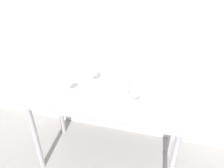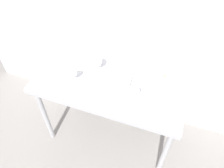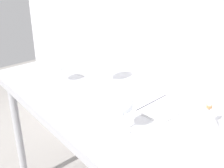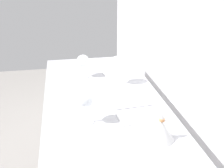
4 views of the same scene
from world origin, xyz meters
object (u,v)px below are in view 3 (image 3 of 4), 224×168
Objects in this scene: wine_glass_near_left at (59,65)px; tasting_sheet_lower at (89,69)px; wine_glass_far_left at (105,61)px; decanter_funnel at (207,117)px; wine_glass_near_right at (124,105)px; tasting_sheet_upper at (92,97)px; open_notebook at (152,103)px.

wine_glass_near_left is 0.73× the size of tasting_sheet_lower.
wine_glass_far_left is 1.29× the size of decanter_funnel.
tasting_sheet_lower is (-0.06, 0.23, -0.10)m from wine_glass_near_left.
tasting_sheet_lower is at bearing 156.99° from wine_glass_near_right.
tasting_sheet_upper is (-0.33, 0.07, -0.12)m from wine_glass_near_right.
wine_glass_far_left is 0.49m from wine_glass_near_right.
wine_glass_near_left is at bearing -161.63° from decanter_funnel.
wine_glass_near_left is 0.84× the size of wine_glass_far_left.
tasting_sheet_upper and tasting_sheet_lower have the same top height.
decanter_funnel is (0.20, 0.30, -0.08)m from wine_glass_near_right.
tasting_sheet_upper is 1.97× the size of decanter_funnel.
wine_glass_near_left reaches higher than decanter_funnel.
wine_glass_near_right is at bearing -123.51° from decanter_funnel.
wine_glass_far_left is 0.25m from tasting_sheet_lower.
open_notebook is 0.55m from tasting_sheet_lower.
tasting_sheet_upper is (0.10, -0.16, -0.13)m from wine_glass_far_left.
tasting_sheet_lower is at bearing 103.25° from wine_glass_near_left.
wine_glass_near_right is 0.54× the size of open_notebook.
wine_glass_near_left reaches higher than tasting_sheet_lower.
decanter_funnel is at bearing 5.85° from wine_glass_far_left.
wine_glass_near_left is at bearing -90.64° from tasting_sheet_lower.
open_notebook reaches higher than tasting_sheet_upper.
wine_glass_near_left is 0.59m from wine_glass_near_right.
tasting_sheet_upper is at bearing -146.68° from open_notebook.
wine_glass_near_left reaches higher than open_notebook.
wine_glass_near_left is 0.55m from open_notebook.
wine_glass_far_left is 0.66× the size of tasting_sheet_upper.
open_notebook is at bearing 3.82° from wine_glass_far_left.
open_notebook is 1.16× the size of tasting_sheet_upper.
decanter_funnel reaches higher than open_notebook.
wine_glass_far_left reaches higher than decanter_funnel.
tasting_sheet_lower is at bearing -177.47° from tasting_sheet_upper.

